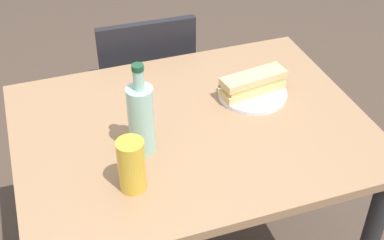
{
  "coord_description": "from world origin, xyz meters",
  "views": [
    {
      "loc": [
        -0.42,
        -1.23,
        1.78
      ],
      "look_at": [
        0.0,
        0.0,
        0.78
      ],
      "focal_mm": 49.94,
      "sensor_mm": 36.0,
      "label": 1
    }
  ],
  "objects_px": {
    "beer_glass": "(132,165)",
    "knife_near": "(241,84)",
    "plate_near": "(252,94)",
    "water_bottle": "(141,118)",
    "chair_far": "(145,90)",
    "baguette_sandwich_near": "(253,83)",
    "dining_table": "(192,154)"
  },
  "relations": [
    {
      "from": "beer_glass",
      "to": "knife_near",
      "type": "bearing_deg",
      "value": 36.75
    },
    {
      "from": "plate_near",
      "to": "water_bottle",
      "type": "distance_m",
      "value": 0.45
    },
    {
      "from": "water_bottle",
      "to": "beer_glass",
      "type": "xyz_separation_m",
      "value": [
        -0.07,
        -0.14,
        -0.04
      ]
    },
    {
      "from": "chair_far",
      "to": "baguette_sandwich_near",
      "type": "bearing_deg",
      "value": -64.94
    },
    {
      "from": "knife_near",
      "to": "beer_glass",
      "type": "relative_size",
      "value": 1.16
    },
    {
      "from": "plate_near",
      "to": "baguette_sandwich_near",
      "type": "relative_size",
      "value": 1.0
    },
    {
      "from": "baguette_sandwich_near",
      "to": "chair_far",
      "type": "bearing_deg",
      "value": 115.06
    },
    {
      "from": "dining_table",
      "to": "chair_far",
      "type": "height_order",
      "value": "chair_far"
    },
    {
      "from": "dining_table",
      "to": "knife_near",
      "type": "distance_m",
      "value": 0.3
    },
    {
      "from": "dining_table",
      "to": "knife_near",
      "type": "height_order",
      "value": "knife_near"
    },
    {
      "from": "chair_far",
      "to": "water_bottle",
      "type": "relative_size",
      "value": 2.99
    },
    {
      "from": "knife_near",
      "to": "baguette_sandwich_near",
      "type": "bearing_deg",
      "value": -69.96
    },
    {
      "from": "baguette_sandwich_near",
      "to": "water_bottle",
      "type": "xyz_separation_m",
      "value": [
        -0.41,
        -0.15,
        0.07
      ]
    },
    {
      "from": "chair_far",
      "to": "baguette_sandwich_near",
      "type": "height_order",
      "value": "chair_far"
    },
    {
      "from": "beer_glass",
      "to": "plate_near",
      "type": "bearing_deg",
      "value": 31.26
    },
    {
      "from": "chair_far",
      "to": "beer_glass",
      "type": "relative_size",
      "value": 5.54
    },
    {
      "from": "plate_near",
      "to": "baguette_sandwich_near",
      "type": "distance_m",
      "value": 0.04
    },
    {
      "from": "chair_far",
      "to": "baguette_sandwich_near",
      "type": "relative_size",
      "value": 3.75
    },
    {
      "from": "dining_table",
      "to": "chair_far",
      "type": "xyz_separation_m",
      "value": [
        -0.0,
        0.61,
        -0.14
      ]
    },
    {
      "from": "dining_table",
      "to": "baguette_sandwich_near",
      "type": "height_order",
      "value": "baguette_sandwich_near"
    },
    {
      "from": "water_bottle",
      "to": "dining_table",
      "type": "bearing_deg",
      "value": 19.92
    },
    {
      "from": "knife_near",
      "to": "chair_far",
      "type": "bearing_deg",
      "value": 115.6
    },
    {
      "from": "baguette_sandwich_near",
      "to": "knife_near",
      "type": "distance_m",
      "value": 0.06
    },
    {
      "from": "dining_table",
      "to": "plate_near",
      "type": "distance_m",
      "value": 0.29
    },
    {
      "from": "dining_table",
      "to": "water_bottle",
      "type": "distance_m",
      "value": 0.3
    },
    {
      "from": "beer_glass",
      "to": "chair_far",
      "type": "bearing_deg",
      "value": 73.92
    },
    {
      "from": "dining_table",
      "to": "knife_near",
      "type": "bearing_deg",
      "value": 32.02
    },
    {
      "from": "plate_near",
      "to": "beer_glass",
      "type": "relative_size",
      "value": 1.48
    },
    {
      "from": "chair_far",
      "to": "water_bottle",
      "type": "xyz_separation_m",
      "value": [
        -0.17,
        -0.67,
        0.38
      ]
    },
    {
      "from": "plate_near",
      "to": "water_bottle",
      "type": "xyz_separation_m",
      "value": [
        -0.41,
        -0.15,
        0.11
      ]
    },
    {
      "from": "dining_table",
      "to": "beer_glass",
      "type": "height_order",
      "value": "beer_glass"
    },
    {
      "from": "chair_far",
      "to": "beer_glass",
      "type": "height_order",
      "value": "beer_glass"
    }
  ]
}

